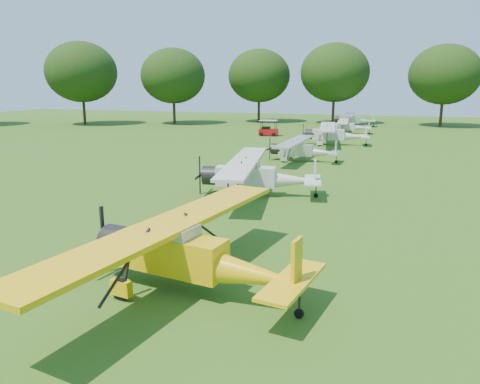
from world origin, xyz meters
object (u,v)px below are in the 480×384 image
object	(u,v)px
aircraft_3	(255,173)
aircraft_5	(333,133)
aircraft_2	(187,250)
aircraft_4	(301,148)
aircraft_6	(347,125)
golf_cart	(268,131)
aircraft_7	(353,119)

from	to	relation	value
aircraft_3	aircraft_5	bearing A→B (deg)	77.04
aircraft_2	aircraft_4	size ratio (longest dim) A/B	1.25
aircraft_3	aircraft_6	bearing A→B (deg)	77.75
aircraft_4	aircraft_5	size ratio (longest dim) A/B	0.86
aircraft_4	golf_cart	xyz separation A→B (m)	(-7.64, 18.45, -0.45)
aircraft_6	aircraft_7	bearing A→B (deg)	86.70
aircraft_3	aircraft_5	size ratio (longest dim) A/B	1.03
aircraft_2	aircraft_7	size ratio (longest dim) A/B	1.20
aircraft_6	aircraft_5	bearing A→B (deg)	-95.47
aircraft_6	golf_cart	xyz separation A→B (m)	(-9.22, -5.82, -0.41)
aircraft_2	aircraft_4	world-z (taller)	aircraft_2
aircraft_6	aircraft_7	distance (m)	11.18
aircraft_5	aircraft_2	bearing A→B (deg)	-96.98
aircraft_2	golf_cart	world-z (taller)	aircraft_2
aircraft_3	golf_cart	distance (m)	32.52
aircraft_3	aircraft_5	world-z (taller)	aircraft_3
aircraft_2	aircraft_7	world-z (taller)	aircraft_2
aircraft_5	golf_cart	world-z (taller)	aircraft_5
aircraft_2	aircraft_6	xyz separation A→B (m)	(0.26, 50.66, -0.32)
aircraft_2	aircraft_5	distance (m)	38.14
aircraft_3	aircraft_7	distance (m)	48.69
aircraft_2	golf_cart	distance (m)	45.73
aircraft_2	aircraft_7	xyz separation A→B (m)	(0.11, 61.83, -0.23)
aircraft_3	aircraft_5	distance (m)	25.01
aircraft_6	golf_cart	world-z (taller)	golf_cart
golf_cart	aircraft_7	bearing A→B (deg)	58.42
golf_cart	aircraft_3	bearing A→B (deg)	-80.38
aircraft_4	aircraft_6	size ratio (longest dim) A/B	1.04
aircraft_5	aircraft_3	bearing A→B (deg)	-100.58
aircraft_4	aircraft_7	world-z (taller)	aircraft_7
aircraft_5	aircraft_7	distance (m)	23.69
aircraft_7	aircraft_6	bearing A→B (deg)	-91.71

